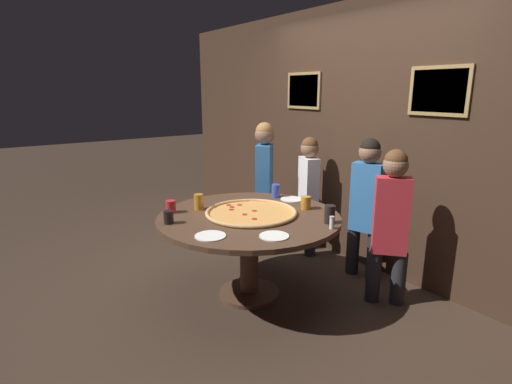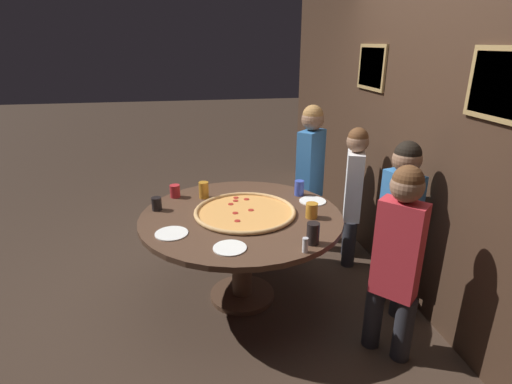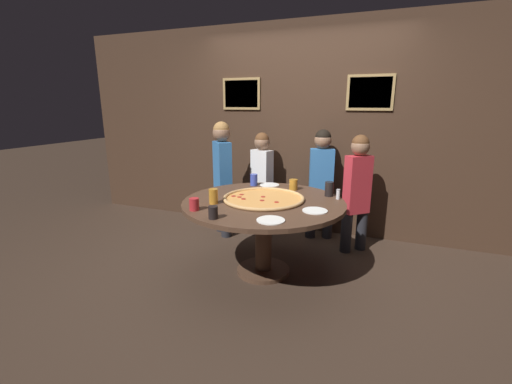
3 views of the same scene
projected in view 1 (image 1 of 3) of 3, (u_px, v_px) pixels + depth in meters
name	position (u px, v px, depth m)	size (l,w,h in m)	color
ground_plane	(249.00, 295.00, 3.53)	(24.00, 24.00, 0.00)	#38281E
back_wall	(360.00, 137.00, 3.99)	(6.40, 0.08, 2.60)	#3D281C
dining_table	(249.00, 230.00, 3.38)	(1.53, 1.53, 0.74)	#4C3323
giant_pizza	(251.00, 213.00, 3.37)	(0.78, 0.78, 0.03)	#E0994C
drink_cup_far_left	(171.00, 207.00, 3.40)	(0.08, 0.08, 0.11)	#B22328
drink_cup_far_right	(306.00, 203.00, 3.50)	(0.09, 0.09, 0.11)	#BC7A23
drink_cup_by_shaker	(276.00, 191.00, 3.88)	(0.08, 0.08, 0.13)	#384CB7
drink_cup_near_right	(330.00, 214.00, 3.12)	(0.08, 0.08, 0.14)	black
drink_cup_beside_pizza	(199.00, 202.00, 3.49)	(0.08, 0.08, 0.14)	#BC7A23
drink_cup_front_edge	(169.00, 217.00, 3.12)	(0.08, 0.08, 0.10)	black
white_plate_far_back	(274.00, 236.00, 2.85)	(0.22, 0.22, 0.01)	white
white_plate_near_front	(210.00, 236.00, 2.85)	(0.23, 0.23, 0.01)	white
white_plate_beside_cup	(292.00, 199.00, 3.81)	(0.22, 0.22, 0.01)	white
condiment_shaker	(332.00, 222.00, 3.00)	(0.04, 0.04, 0.10)	silver
diner_far_right	(391.00, 219.00, 3.23)	(0.32, 0.31, 1.31)	#232328
diner_side_right	(264.00, 178.00, 4.44)	(0.34, 0.35, 1.42)	#232328
diner_side_left	(367.00, 200.00, 3.72)	(0.35, 0.22, 1.34)	#232328
diner_far_left	(308.00, 189.00, 4.29)	(0.34, 0.23, 1.28)	#232328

